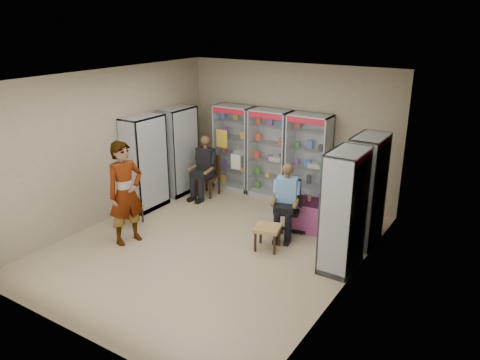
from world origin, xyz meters
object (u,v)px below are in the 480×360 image
Objects in this scene: cabinet_left_near at (145,163)px; seated_shopkeeper at (287,201)px; cabinet_back_right at (308,160)px; cabinet_back_left at (234,148)px; standing_man at (126,193)px; office_chair at (288,208)px; woven_stool_b at (132,215)px; woven_stool_a at (267,237)px; cabinet_left_far at (178,151)px; cabinet_right_near at (344,211)px; wooden_chair at (208,176)px; cabinet_back_mid at (270,154)px; pink_trunk at (308,215)px; cabinet_right_far at (366,190)px.

seated_shopkeeper is (3.13, 0.44, -0.34)m from cabinet_left_near.
seated_shopkeeper is at bearing -79.38° from cabinet_back_right.
cabinet_back_left is 1.05× the size of standing_man.
office_chair reaches higher than woven_stool_b.
cabinet_back_left is 3.01m from woven_stool_b.
woven_stool_a is (0.00, -0.77, -0.30)m from office_chair.
cabinet_left_far reaches higher than woven_stool_a.
cabinet_back_left is at bearing 57.72° from cabinet_right_near.
seated_shopkeeper is at bearing -19.43° from wooden_chair.
standing_man is at bearing -107.00° from cabinet_back_mid.
cabinet_back_right and cabinet_left_near have the same top height.
cabinet_right_near is at bearing 8.42° from woven_stool_b.
cabinet_back_mid reaches higher than seated_shopkeeper.
pink_trunk is at bearing -25.35° from cabinet_back_left.
woven_stool_a is 2.85m from woven_stool_b.
seated_shopkeeper is at bearing -51.92° from cabinet_back_mid.
cabinet_right_near is 1.52× the size of seated_shopkeeper.
standing_man is (-2.29, -1.88, 0.43)m from office_chair.
standing_man is at bearing 30.97° from cabinet_left_near.
cabinet_back_mid is at bearing 31.31° from wooden_chair.
cabinet_right_far reaches higher than woven_stool_a.
cabinet_back_mid reaches higher than standing_man.
cabinet_back_right is at bearing 48.65° from woven_stool_b.
cabinet_back_left is 3.38× the size of pink_trunk.
cabinet_left_far is (-4.46, 1.30, 0.00)m from cabinet_right_near.
cabinet_back_right is 1.64m from office_chair.
cabinet_right_near is 1.51m from seated_shopkeeper.
wooden_chair is 2.60m from seated_shopkeeper.
office_chair is at bearing -18.39° from wooden_chair.
pink_trunk is (2.70, -0.43, -0.18)m from wooden_chair.
cabinet_right_far reaches higher than pink_trunk.
cabinet_right_far is 1.00× the size of cabinet_right_near.
pink_trunk is at bearing 91.76° from cabinet_right_far.
cabinet_back_right is 1.47m from pink_trunk.
cabinet_right_far is at bearing -34.73° from cabinet_back_right.
cabinet_back_left is at bearing 180.00° from cabinet_back_mid.
woven_stool_a is at bearing -32.92° from wooden_chair.
cabinet_back_right is at bearing 36.16° from cabinet_right_near.
cabinet_right_far reaches higher than office_chair.
cabinet_back_mid and cabinet_back_right have the same top height.
cabinet_back_right is 2.33m from wooden_chair.
cabinet_back_right is at bearing 18.75° from wooden_chair.
cabinet_right_near is (1.63, -2.23, 0.00)m from cabinet_back_right.
office_chair is (3.13, 0.49, -0.48)m from cabinet_left_near.
cabinet_back_left is 0.95m from cabinet_back_mid.
cabinet_back_right is 1.98m from cabinet_right_far.
cabinet_right_near is at bearing 73.75° from cabinet_left_far.
pink_trunk is 3.49m from woven_stool_b.
cabinet_right_near and cabinet_left_far have the same top height.
cabinet_left_near is at bearing 112.14° from woven_stool_b.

